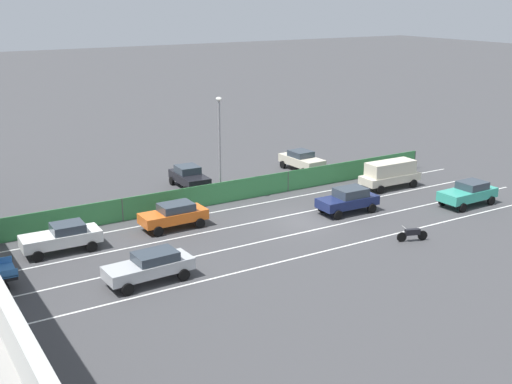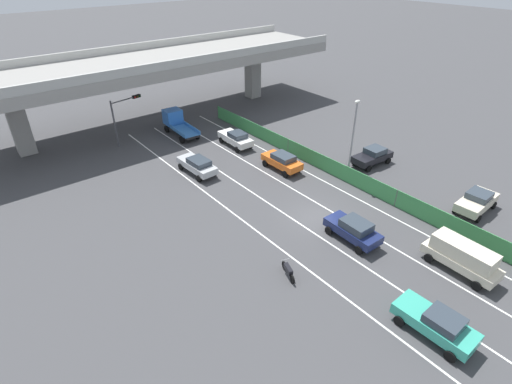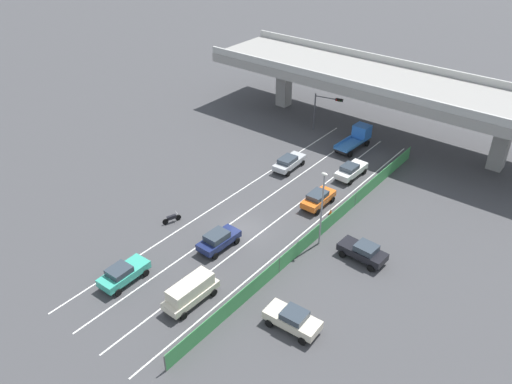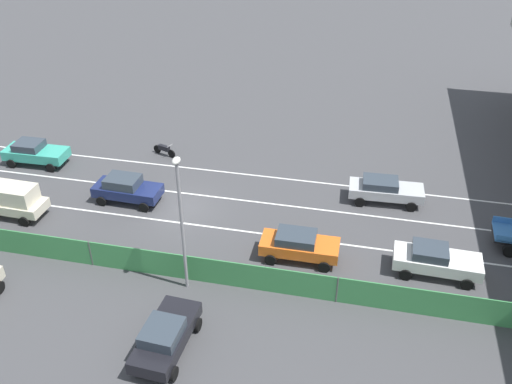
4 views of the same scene
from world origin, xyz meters
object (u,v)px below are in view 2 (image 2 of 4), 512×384
object	(u,v)px
car_van_cream	(462,256)
parked_sedan_dark	(373,156)
car_hatchback_white	(236,138)
car_taxi_orange	(282,161)
street_lamp	(353,133)
traffic_cone	(300,163)
traffic_light	(124,111)
flatbed_truck_blue	(177,122)
car_sedan_navy	(353,229)
car_sedan_silver	(197,165)
car_taxi_teal	(436,323)
parked_sedan_cream	(477,201)
motorcycle	(288,270)

from	to	relation	value
car_van_cream	parked_sedan_dark	bearing A→B (deg)	58.52
car_van_cream	car_hatchback_white	distance (m)	25.10
car_taxi_orange	street_lamp	world-z (taller)	street_lamp
traffic_cone	traffic_light	bearing A→B (deg)	124.46
car_hatchback_white	flatbed_truck_blue	bearing A→B (deg)	113.86
car_sedan_navy	parked_sedan_dark	size ratio (longest dim) A/B	0.98
traffic_cone	car_sedan_silver	bearing A→B (deg)	150.18
car_taxi_teal	flatbed_truck_blue	size ratio (longest dim) A/B	0.78
car_sedan_silver	parked_sedan_dark	world-z (taller)	parked_sedan_dark
car_van_cream	traffic_cone	xyz separation A→B (m)	(2.23, 17.40, -0.89)
flatbed_truck_blue	street_lamp	distance (m)	21.01
car_taxi_teal	car_sedan_navy	bearing A→B (deg)	69.35
traffic_light	car_sedan_navy	bearing A→B (deg)	-78.04
car_hatchback_white	traffic_cone	world-z (taller)	car_hatchback_white
car_sedan_navy	parked_sedan_cream	xyz separation A→B (m)	(10.80, -3.73, -0.02)
car_hatchback_white	parked_sedan_cream	world-z (taller)	parked_sedan_cream
parked_sedan_dark	traffic_light	distance (m)	26.22
car_taxi_orange	car_hatchback_white	size ratio (longest dim) A/B	0.94
car_van_cream	car_sedan_navy	bearing A→B (deg)	114.51
traffic_light	traffic_cone	xyz separation A→B (m)	(10.85, -15.81, -3.33)
car_taxi_orange	parked_sedan_cream	distance (m)	16.92
car_hatchback_white	traffic_light	distance (m)	12.21
car_sedan_silver	motorcycle	xyz separation A→B (m)	(-2.80, -15.74, -0.43)
car_van_cream	traffic_cone	size ratio (longest dim) A/B	7.41
flatbed_truck_blue	parked_sedan_cream	xyz separation A→B (m)	(10.93, -29.52, -0.38)
parked_sedan_cream	car_taxi_teal	bearing A→B (deg)	-161.88
car_sedan_silver	car_taxi_teal	size ratio (longest dim) A/B	1.05
motorcycle	traffic_cone	bearing A→B (deg)	43.28
car_taxi_orange	parked_sedan_cream	xyz separation A→B (m)	(7.48, -15.18, 0.01)
car_sedan_navy	street_lamp	world-z (taller)	street_lamp
car_sedan_silver	traffic_cone	world-z (taller)	car_sedan_silver
car_hatchback_white	parked_sedan_dark	size ratio (longest dim) A/B	1.04
car_hatchback_white	street_lamp	bearing A→B (deg)	-73.09
motorcycle	traffic_light	xyz separation A→B (m)	(0.60, 26.59, 3.17)
car_sedan_navy	parked_sedan_dark	xyz separation A→B (m)	(11.03, 6.68, -0.02)
car_hatchback_white	street_lamp	distance (m)	13.44
car_taxi_teal	parked_sedan_dark	xyz separation A→B (m)	(14.16, 14.97, 0.00)
car_van_cream	parked_sedan_dark	size ratio (longest dim) A/B	1.12
car_van_cream	parked_sedan_cream	bearing A→B (deg)	19.43
car_sedan_navy	car_taxi_teal	distance (m)	8.86
car_van_cream	flatbed_truck_blue	distance (m)	32.44
car_taxi_orange	flatbed_truck_blue	distance (m)	14.76
motorcycle	parked_sedan_dark	world-z (taller)	parked_sedan_dark
car_taxi_orange	car_hatchback_white	bearing A→B (deg)	92.17
parked_sedan_dark	car_hatchback_white	bearing A→B (deg)	123.81
parked_sedan_dark	traffic_light	world-z (taller)	traffic_light
street_lamp	traffic_cone	size ratio (longest dim) A/B	11.43
motorcycle	parked_sedan_dark	bearing A→B (deg)	20.76
car_sedan_navy	car_sedan_silver	bearing A→B (deg)	102.28
car_sedan_navy	car_taxi_teal	world-z (taller)	car_sedan_navy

